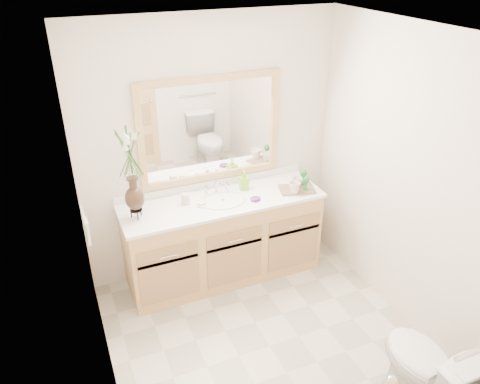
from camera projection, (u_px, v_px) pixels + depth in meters
name	position (u px, v px, depth m)	size (l,w,h in m)	color
floor	(270.00, 346.00, 3.76)	(2.60, 2.60, 0.00)	beige
ceiling	(282.00, 37.00, 2.63)	(2.40, 2.60, 0.02)	white
wall_back	(211.00, 150.00, 4.25)	(2.40, 0.02, 2.40)	white
wall_front	(403.00, 355.00, 2.14)	(2.40, 0.02, 2.40)	white
wall_left	(95.00, 260.00, 2.78)	(0.02, 2.60, 2.40)	white
wall_right	(414.00, 187.00, 3.61)	(0.02, 2.60, 2.40)	white
vanity	(223.00, 240.00, 4.40)	(1.80, 0.55, 0.80)	tan
counter	(223.00, 201.00, 4.20)	(1.84, 0.57, 0.03)	white
sink	(223.00, 206.00, 4.21)	(0.38, 0.34, 0.23)	white
mirror	(211.00, 130.00, 4.14)	(1.32, 0.04, 0.97)	white
switch_plate	(87.00, 227.00, 3.51)	(0.02, 0.12, 0.12)	white
toilet	(428.00, 372.00, 3.08)	(0.42, 0.75, 0.74)	white
flower_vase	(130.00, 161.00, 3.68)	(0.19, 0.19, 0.77)	black
tumbler	(186.00, 199.00, 4.11)	(0.07, 0.07, 0.10)	beige
soap_dish	(202.00, 205.00, 4.10)	(0.10, 0.10, 0.03)	beige
soap_bottle	(244.00, 181.00, 4.34)	(0.08, 0.08, 0.17)	#88C92F
purple_dish	(255.00, 199.00, 4.18)	(0.10, 0.08, 0.03)	#522268
tray	(297.00, 189.00, 4.36)	(0.32, 0.21, 0.02)	brown
mug_left	(294.00, 187.00, 4.26)	(0.11, 0.10, 0.11)	beige
mug_right	(297.00, 182.00, 4.37)	(0.09, 0.09, 0.09)	beige
goblet_front	(306.00, 181.00, 4.29)	(0.06, 0.06, 0.14)	#22672B
goblet_back	(303.00, 174.00, 4.40)	(0.06, 0.06, 0.14)	#22672B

